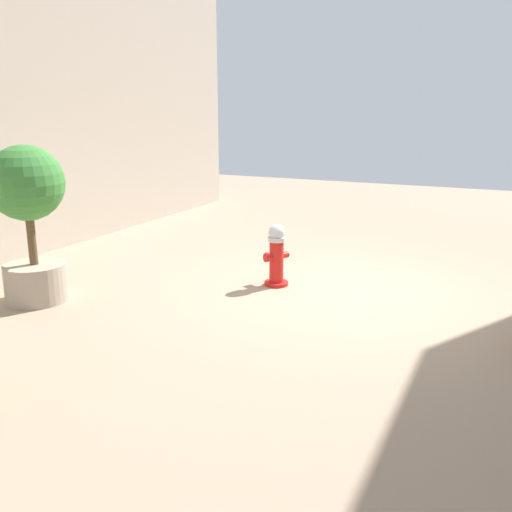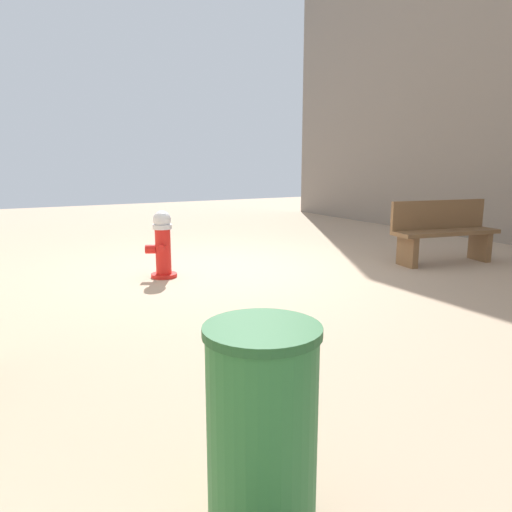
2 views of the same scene
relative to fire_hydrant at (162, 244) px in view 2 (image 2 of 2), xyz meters
The scene contains 4 objects.
ground_plane 1.13m from the fire_hydrant, behind, with size 23.40×23.40×0.00m, color tan.
fire_hydrant is the anchor object (origin of this frame).
bench_near 4.22m from the fire_hydrant, 164.45° to the left, with size 1.74×0.71×0.95m.
trash_bin 4.63m from the fire_hydrant, 77.13° to the left, with size 0.50×0.50×0.87m.
Camera 2 is at (2.99, 6.19, 1.53)m, focal length 33.80 mm.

